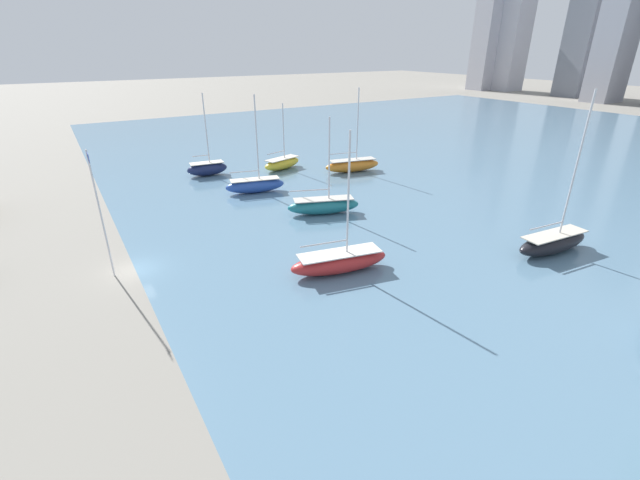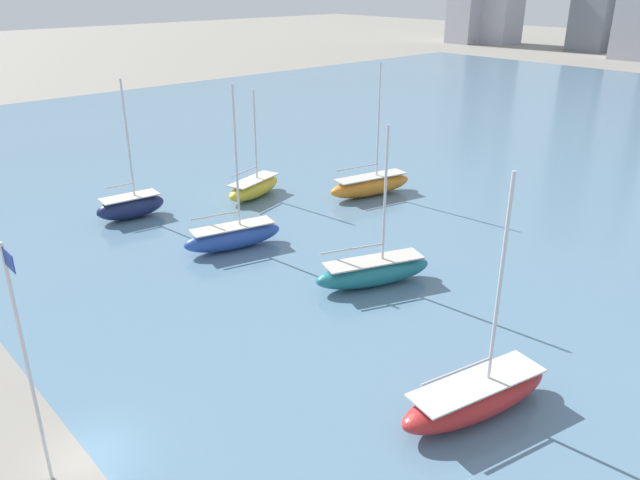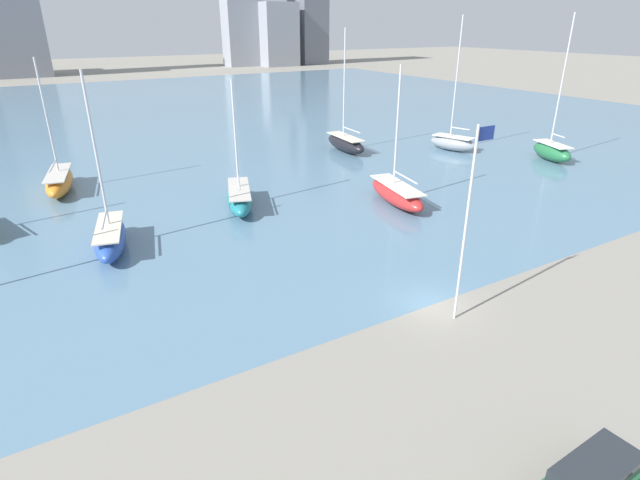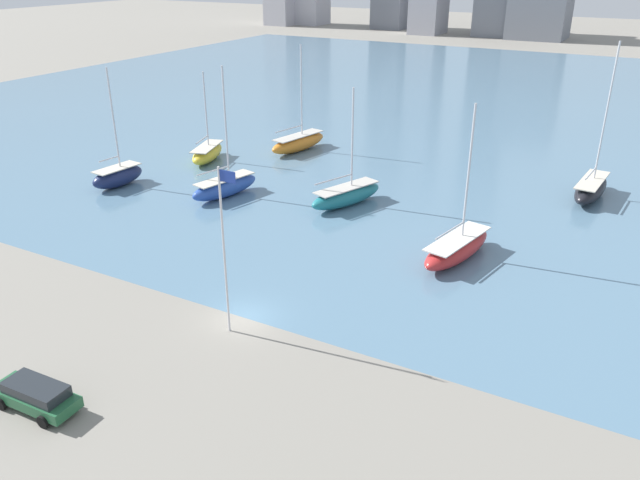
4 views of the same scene
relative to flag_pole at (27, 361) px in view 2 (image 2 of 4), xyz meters
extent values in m
plane|color=gray|center=(-0.18, 1.73, -5.98)|extent=(500.00, 500.00, 0.00)
cylinder|color=silver|center=(-0.06, 0.00, -0.48)|extent=(0.14, 0.14, 10.99)
cube|color=#1E3899|center=(0.56, 0.00, 4.51)|extent=(1.10, 0.03, 0.70)
ellipsoid|color=#19234C|center=(-26.75, 16.93, -4.97)|extent=(2.96, 6.26, 2.02)
cube|color=beige|center=(-26.75, 16.93, -4.01)|extent=(2.43, 5.13, 0.10)
cube|color=#2D2D33|center=(-26.75, 16.93, -5.52)|extent=(0.27, 1.10, 0.91)
cylinder|color=silver|center=(-26.70, 17.38, 1.08)|extent=(0.18, 0.18, 10.07)
cylinder|color=silver|center=(-26.83, 16.16, -2.86)|extent=(0.39, 2.46, 0.14)
ellipsoid|color=#284CA8|center=(-15.12, 19.81, -5.03)|extent=(3.91, 8.22, 1.90)
cube|color=beige|center=(-15.12, 19.81, -4.13)|extent=(3.21, 6.74, 0.10)
cube|color=#2D2D33|center=(-15.12, 19.81, -5.55)|extent=(0.48, 1.43, 0.85)
cylinder|color=silver|center=(-14.98, 20.39, 1.33)|extent=(0.18, 0.18, 10.81)
cylinder|color=silver|center=(-15.43, 18.49, -2.98)|extent=(1.04, 3.84, 0.14)
ellipsoid|color=#1E757F|center=(-3.44, 23.46, -5.04)|extent=(5.10, 8.79, 1.88)
cube|color=#BCB7AD|center=(-3.44, 23.46, -4.15)|extent=(4.18, 7.20, 0.10)
cube|color=#2D2D33|center=(-3.44, 23.46, -5.55)|extent=(0.69, 1.49, 0.85)
cylinder|color=silver|center=(-3.21, 24.06, 0.55)|extent=(0.18, 0.18, 9.30)
cylinder|color=silver|center=(-4.02, 21.89, -3.00)|extent=(1.75, 4.38, 0.14)
ellipsoid|color=#B72828|center=(9.48, 17.10, -5.06)|extent=(4.22, 9.23, 1.84)
cube|color=silver|center=(9.48, 17.10, -4.19)|extent=(3.46, 7.57, 0.10)
cube|color=#2D2D33|center=(9.48, 17.10, -5.56)|extent=(0.47, 1.60, 0.83)
cylinder|color=silver|center=(9.61, 17.76, 1.08)|extent=(0.18, 0.18, 10.42)
cylinder|color=silver|center=(9.20, 15.68, -3.04)|extent=(0.98, 4.19, 0.14)
ellipsoid|color=orange|center=(-16.89, 37.15, -4.99)|extent=(4.04, 9.29, 1.97)
cube|color=#BCB7AD|center=(-16.89, 37.15, -4.06)|extent=(3.31, 7.62, 0.10)
cube|color=#2D2D33|center=(-16.89, 37.15, -5.53)|extent=(0.48, 1.62, 0.88)
cylinder|color=silver|center=(-16.75, 37.81, 1.32)|extent=(0.18, 0.18, 10.66)
cylinder|color=silver|center=(-17.21, 35.54, -2.91)|extent=(1.06, 4.57, 0.14)
ellipsoid|color=yellow|center=(-24.08, 28.40, -5.08)|extent=(4.40, 7.55, 1.80)
cube|color=beige|center=(-24.08, 28.40, -4.23)|extent=(3.61, 6.19, 0.10)
cube|color=#2D2D33|center=(-24.08, 28.40, -5.57)|extent=(0.53, 1.28, 0.81)
cylinder|color=silver|center=(-24.24, 28.92, 0.02)|extent=(0.18, 0.18, 8.41)
cylinder|color=silver|center=(-23.70, 27.19, -3.08)|extent=(1.20, 3.50, 0.14)
camera|label=1|loc=(37.00, -1.66, 12.18)|focal=24.00mm
camera|label=2|loc=(22.95, -5.18, 13.84)|focal=35.00mm
camera|label=3|loc=(-19.17, -16.92, 9.56)|focal=28.00mm
camera|label=4|loc=(21.38, -26.99, 15.90)|focal=35.00mm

